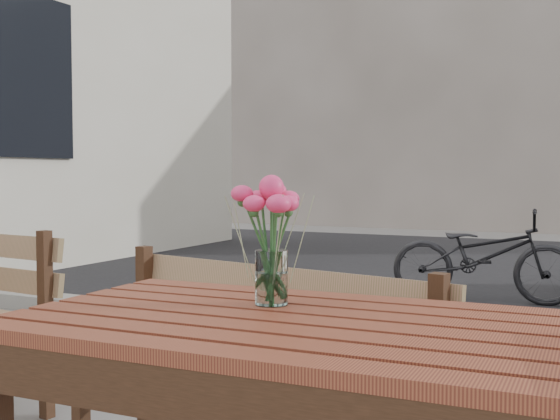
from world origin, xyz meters
name	(u,v)px	position (x,y,z in m)	size (l,w,h in m)	color
street	(505,297)	(0.00, 5.06, 0.03)	(30.00, 8.12, 0.12)	black
main_table	(292,374)	(0.20, 0.09, 0.66)	(1.31, 0.78, 0.80)	#5A2217
main_bench	(255,353)	(-0.23, 0.72, 0.52)	(1.43, 0.67, 0.86)	olive
main_vase	(271,224)	(0.08, 0.21, 1.00)	(0.18, 0.18, 0.33)	white
bicycle	(483,255)	(-0.16, 4.90, 0.41)	(0.55, 1.57, 0.82)	black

